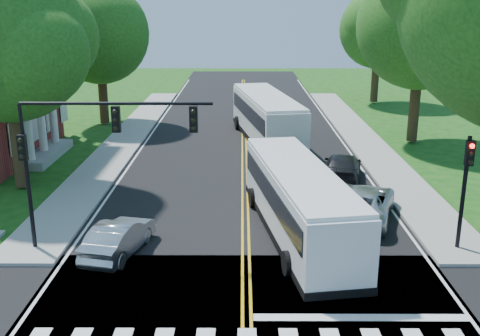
{
  "coord_description": "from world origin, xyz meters",
  "views": [
    {
      "loc": [
        -0.15,
        -13.53,
        9.22
      ],
      "look_at": [
        -0.24,
        9.65,
        2.4
      ],
      "focal_mm": 42.0,
      "sensor_mm": 36.0,
      "label": 1
    }
  ],
  "objects_px": {
    "signal_ne": "(466,178)",
    "bus_lead": "(298,200)",
    "signal_nw": "(86,141)",
    "bus_follow": "(266,117)",
    "suv": "(363,202)",
    "hatchback": "(119,238)",
    "dark_sedan": "(342,167)"
  },
  "relations": [
    {
      "from": "bus_follow",
      "to": "bus_lead",
      "type": "bearing_deg",
      "value": 82.28
    },
    {
      "from": "bus_lead",
      "to": "signal_nw",
      "type": "bearing_deg",
      "value": 1.66
    },
    {
      "from": "signal_ne",
      "to": "hatchback",
      "type": "relative_size",
      "value": 1.09
    },
    {
      "from": "signal_ne",
      "to": "suv",
      "type": "xyz_separation_m",
      "value": [
        -2.98,
        3.47,
        -2.22
      ]
    },
    {
      "from": "signal_ne",
      "to": "bus_follow",
      "type": "xyz_separation_m",
      "value": [
        -6.67,
        18.07,
        -1.26
      ]
    },
    {
      "from": "bus_follow",
      "to": "dark_sedan",
      "type": "height_order",
      "value": "bus_follow"
    },
    {
      "from": "suv",
      "to": "bus_follow",
      "type": "bearing_deg",
      "value": -56.84
    },
    {
      "from": "bus_follow",
      "to": "dark_sedan",
      "type": "xyz_separation_m",
      "value": [
        3.75,
        -8.95,
        -0.99
      ]
    },
    {
      "from": "signal_nw",
      "to": "signal_ne",
      "type": "xyz_separation_m",
      "value": [
        14.06,
        0.01,
        -1.41
      ]
    },
    {
      "from": "bus_lead",
      "to": "hatchback",
      "type": "distance_m",
      "value": 7.25
    },
    {
      "from": "signal_ne",
      "to": "bus_lead",
      "type": "bearing_deg",
      "value": 166.06
    },
    {
      "from": "signal_nw",
      "to": "dark_sedan",
      "type": "relative_size",
      "value": 1.47
    },
    {
      "from": "signal_nw",
      "to": "hatchback",
      "type": "height_order",
      "value": "signal_nw"
    },
    {
      "from": "dark_sedan",
      "to": "signal_ne",
      "type": "bearing_deg",
      "value": 119.7
    },
    {
      "from": "bus_lead",
      "to": "bus_follow",
      "type": "bearing_deg",
      "value": -97.02
    },
    {
      "from": "signal_nw",
      "to": "suv",
      "type": "height_order",
      "value": "signal_nw"
    },
    {
      "from": "signal_ne",
      "to": "hatchback",
      "type": "height_order",
      "value": "signal_ne"
    },
    {
      "from": "suv",
      "to": "dark_sedan",
      "type": "relative_size",
      "value": 1.09
    },
    {
      "from": "bus_follow",
      "to": "suv",
      "type": "xyz_separation_m",
      "value": [
        3.69,
        -14.6,
        -0.96
      ]
    },
    {
      "from": "signal_nw",
      "to": "bus_follow",
      "type": "relative_size",
      "value": 0.56
    },
    {
      "from": "signal_nw",
      "to": "hatchback",
      "type": "xyz_separation_m",
      "value": [
        1.02,
        -0.31,
        -3.7
      ]
    },
    {
      "from": "bus_follow",
      "to": "suv",
      "type": "height_order",
      "value": "bus_follow"
    },
    {
      "from": "signal_ne",
      "to": "dark_sedan",
      "type": "bearing_deg",
      "value": 107.79
    },
    {
      "from": "signal_nw",
      "to": "bus_lead",
      "type": "distance_m",
      "value": 8.61
    },
    {
      "from": "signal_nw",
      "to": "bus_lead",
      "type": "height_order",
      "value": "signal_nw"
    },
    {
      "from": "bus_follow",
      "to": "hatchback",
      "type": "height_order",
      "value": "bus_follow"
    },
    {
      "from": "bus_lead",
      "to": "suv",
      "type": "height_order",
      "value": "bus_lead"
    },
    {
      "from": "hatchback",
      "to": "suv",
      "type": "relative_size",
      "value": 0.76
    },
    {
      "from": "bus_lead",
      "to": "bus_follow",
      "type": "xyz_separation_m",
      "value": [
        -0.6,
        16.56,
        0.17
      ]
    },
    {
      "from": "signal_ne",
      "to": "bus_lead",
      "type": "distance_m",
      "value": 6.41
    },
    {
      "from": "signal_nw",
      "to": "bus_follow",
      "type": "distance_m",
      "value": 19.71
    },
    {
      "from": "hatchback",
      "to": "suv",
      "type": "bearing_deg",
      "value": -146.28
    }
  ]
}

